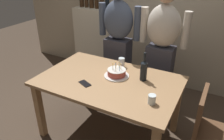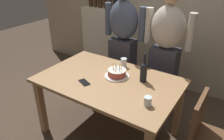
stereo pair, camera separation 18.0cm
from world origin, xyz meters
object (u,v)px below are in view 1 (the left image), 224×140
(wine_bottle, at_px, (144,70))
(person_man_bearded, at_px, (118,42))
(birthday_cake, at_px, (117,73))
(dining_chair, at_px, (209,129))
(water_glass_far, at_px, (122,62))
(cell_phone, at_px, (85,84))
(person_woman_cardigan, at_px, (161,50))
(water_glass_near, at_px, (152,99))

(wine_bottle, distance_m, person_man_bearded, 0.85)
(birthday_cake, distance_m, dining_chair, 1.06)
(water_glass_far, height_order, dining_chair, dining_chair)
(birthday_cake, bearing_deg, wine_bottle, 12.42)
(cell_phone, bearing_deg, person_woman_cardigan, 85.68)
(wine_bottle, distance_m, person_woman_cardigan, 0.60)
(water_glass_far, relative_size, cell_phone, 0.77)
(water_glass_far, distance_m, dining_chair, 1.17)
(person_man_bearded, bearing_deg, person_woman_cardigan, -180.00)
(water_glass_near, bearing_deg, dining_chair, 19.62)
(dining_chair, bearing_deg, water_glass_far, 71.20)
(water_glass_near, bearing_deg, birthday_cake, 149.27)
(birthday_cake, relative_size, cell_phone, 1.92)
(water_glass_near, distance_m, person_man_bearded, 1.28)
(dining_chair, bearing_deg, cell_phone, 98.40)
(birthday_cake, height_order, dining_chair, birthday_cake)
(cell_phone, relative_size, dining_chair, 0.17)
(birthday_cake, bearing_deg, dining_chair, -6.93)
(cell_phone, xyz_separation_m, person_man_bearded, (-0.11, 0.97, 0.13))
(water_glass_far, xyz_separation_m, cell_phone, (-0.16, -0.55, -0.05))
(birthday_cake, distance_m, cell_phone, 0.37)
(person_woman_cardigan, bearing_deg, water_glass_near, 102.88)
(cell_phone, distance_m, person_man_bearded, 0.98)
(water_glass_far, bearing_deg, person_woman_cardigan, 50.33)
(birthday_cake, relative_size, dining_chair, 0.32)
(water_glass_far, bearing_deg, water_glass_near, -43.81)
(water_glass_near, distance_m, wine_bottle, 0.44)
(water_glass_far, height_order, person_woman_cardigan, person_woman_cardigan)
(water_glass_near, bearing_deg, water_glass_far, 136.19)
(dining_chair, bearing_deg, wine_bottle, 75.63)
(person_man_bearded, distance_m, person_woman_cardigan, 0.61)
(cell_phone, height_order, person_man_bearded, person_man_bearded)
(water_glass_near, relative_size, wine_bottle, 0.28)
(wine_bottle, distance_m, dining_chair, 0.83)
(water_glass_far, relative_size, person_woman_cardigan, 0.07)
(wine_bottle, relative_size, person_woman_cardigan, 0.19)
(person_man_bearded, bearing_deg, water_glass_far, 121.92)
(person_woman_cardigan, bearing_deg, birthday_cake, 66.35)
(birthday_cake, distance_m, person_man_bearded, 0.74)
(person_woman_cardigan, distance_m, dining_chair, 1.13)
(dining_chair, bearing_deg, water_glass_near, 109.62)
(birthday_cake, bearing_deg, water_glass_near, -30.73)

